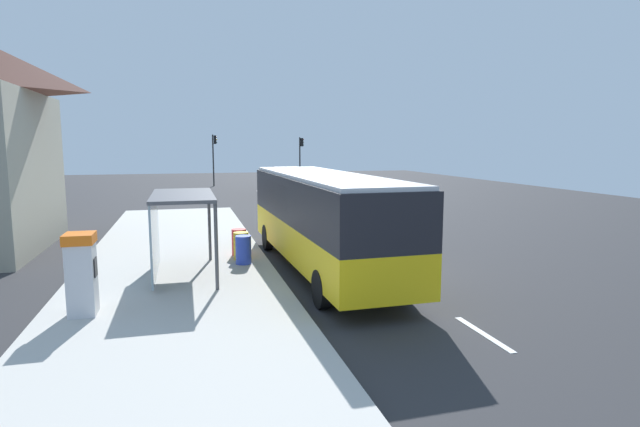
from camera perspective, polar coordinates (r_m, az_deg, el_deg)
name	(u,v)px	position (r m, az deg, el deg)	size (l,w,h in m)	color
ground_plane	(291,215)	(30.48, -3.29, -0.17)	(56.00, 92.00, 0.04)	#2D2D30
sidewalk_platform	(176,266)	(18.05, -15.70, -5.61)	(6.20, 30.00, 0.18)	beige
lane_stripe_seg_0	(483,334)	(12.19, 17.69, -12.61)	(0.16, 2.20, 0.01)	silver
lane_stripe_seg_1	(394,277)	(16.41, 8.24, -7.04)	(0.16, 2.20, 0.01)	silver
lane_stripe_seg_2	(346,247)	(20.98, 2.89, -3.71)	(0.16, 2.20, 0.01)	silver
lane_stripe_seg_3	(315,228)	(25.71, -0.50, -1.58)	(0.16, 2.20, 0.01)	silver
lane_stripe_seg_4	(295,214)	(30.53, -2.83, -0.10)	(0.16, 2.20, 0.01)	silver
lane_stripe_seg_5	(280,205)	(35.39, -4.52, 0.96)	(0.16, 2.20, 0.01)	silver
lane_stripe_seg_6	(268,198)	(40.29, -5.80, 1.77)	(0.16, 2.20, 0.01)	silver
lane_stripe_seg_7	(259,192)	(45.21, -6.80, 2.41)	(0.16, 2.20, 0.01)	silver
bus	(322,216)	(16.74, 0.26, -0.25)	(2.76, 11.06, 3.21)	yellow
white_van	(291,180)	(40.85, -3.19, 3.77)	(2.14, 5.25, 2.30)	black
sedan_near	(278,181)	(47.47, -4.70, 3.64)	(1.96, 4.46, 1.52)	navy
ticket_machine	(82,273)	(13.28, -24.98, -6.05)	(0.66, 0.76, 1.94)	silver
recycling_bin_blue	(243,250)	(17.38, -8.51, -4.01)	(0.52, 0.52, 0.95)	blue
recycling_bin_yellow	(241,246)	(18.06, -8.76, -3.57)	(0.52, 0.52, 0.95)	yellow
recycling_bin_red	(239,242)	(18.74, -8.99, -3.16)	(0.52, 0.52, 0.95)	red
traffic_light_near_side	(301,153)	(52.43, -2.15, 6.70)	(0.49, 0.28, 4.83)	#2D2D2D
traffic_light_far_side	(214,152)	(52.03, -11.69, 6.71)	(0.49, 0.28, 5.08)	#2D2D2D
bus_shelter	(172,213)	(16.03, -16.08, 0.01)	(1.80, 4.00, 2.50)	#4C4C51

